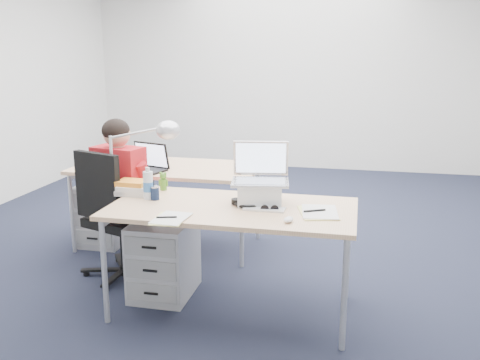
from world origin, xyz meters
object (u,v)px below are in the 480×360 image
sunglasses (270,209)px  seated_person (131,196)px  desk_far (167,171)px  office_chair (119,242)px  wireless_keyboard (264,209)px  desk_near (232,213)px  can_koozie (155,193)px  cordless_phone (152,189)px  computer_mouse (288,220)px  water_bottle (148,183)px  drawer_pedestal_far (105,213)px  desk_lamp (133,155)px  bear_figurine (163,181)px  drawer_pedestal_near (164,258)px  book_stack (133,187)px  headphones (248,203)px  silver_laptop (260,174)px  dark_laptop (143,157)px

sunglasses → seated_person: bearing=146.7°
desk_far → seated_person: (-0.09, -0.57, -0.07)m
office_chair → wireless_keyboard: office_chair is taller
desk_near → sunglasses: 0.27m
can_koozie → cordless_phone: cordless_phone is taller
computer_mouse → water_bottle: bearing=174.6°
drawer_pedestal_far → desk_near: bearing=-35.8°
can_koozie → desk_lamp: desk_lamp is taller
bear_figurine → sunglasses: (0.84, -0.35, -0.05)m
drawer_pedestal_near → computer_mouse: (0.94, -0.38, 0.47)m
wireless_keyboard → computer_mouse: size_ratio=3.03×
drawer_pedestal_near → book_stack: size_ratio=2.49×
drawer_pedestal_far → can_koozie: bearing=-48.0°
headphones → drawer_pedestal_near: bearing=-176.9°
wireless_keyboard → bear_figurine: (-0.80, 0.33, 0.06)m
seated_person → water_bottle: size_ratio=5.55×
desk_near → office_chair: (-0.98, 0.34, -0.40)m
book_stack → desk_lamp: (0.00, 0.03, 0.23)m
headphones → cordless_phone: cordless_phone is taller
drawer_pedestal_far → silver_laptop: bearing=-30.1°
desk_near → desk_far: bearing=127.9°
cordless_phone → sunglasses: 0.85m
desk_far → office_chair: 0.85m
silver_laptop → computer_mouse: 0.46m
book_stack → cordless_phone: cordless_phone is taller
office_chair → sunglasses: (1.23, -0.39, 0.46)m
desk_far → drawer_pedestal_far: desk_far is taller
seated_person → can_koozie: 0.63m
silver_laptop → drawer_pedestal_far: bearing=140.8°
water_bottle → bear_figurine: size_ratio=1.63×
drawer_pedestal_near → book_stack: 0.55m
wireless_keyboard → cordless_phone: cordless_phone is taller
drawer_pedestal_far → headphones: size_ratio=2.32×
water_bottle → cordless_phone: bearing=40.5°
drawer_pedestal_far → desk_lamp: bearing=-51.5°
desk_lamp → seated_person: bearing=107.8°
seated_person → book_stack: bearing=-49.9°
cordless_phone → seated_person: bearing=114.3°
desk_far → headphones: bearing=-47.8°
silver_laptop → desk_near: bearing=-155.3°
drawer_pedestal_near → wireless_keyboard: wireless_keyboard is taller
computer_mouse → sunglasses: computer_mouse is taller
headphones → desk_lamp: desk_lamp is taller
office_chair → drawer_pedestal_near: bearing=-5.4°
computer_mouse → bear_figurine: (-0.99, 0.55, 0.05)m
headphones → desk_lamp: size_ratio=0.43×
desk_far → drawer_pedestal_near: size_ratio=2.91×
computer_mouse → sunglasses: size_ratio=0.75×
sunglasses → dark_laptop: (-1.23, 0.90, 0.11)m
bear_figurine → desk_far: bearing=97.4°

